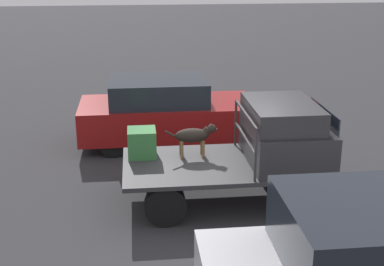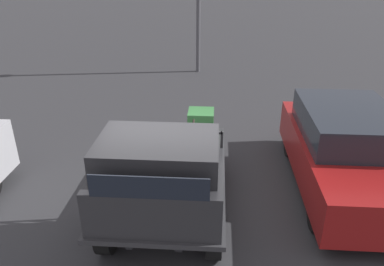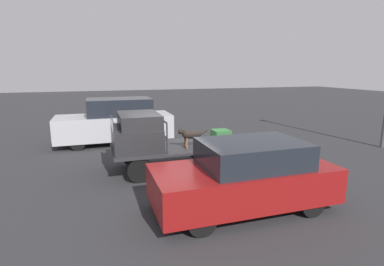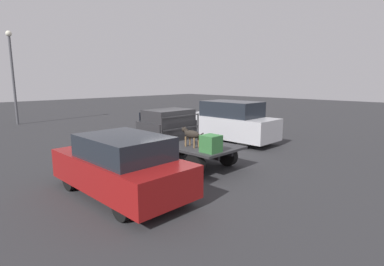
% 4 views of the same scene
% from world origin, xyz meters
% --- Properties ---
extents(ground_plane, '(80.00, 80.00, 0.00)m').
position_xyz_m(ground_plane, '(0.00, 0.00, 0.00)').
color(ground_plane, '#2D2D30').
extents(flatbed_truck, '(3.82, 2.00, 0.79)m').
position_xyz_m(flatbed_truck, '(0.00, 0.00, 0.58)').
color(flatbed_truck, black).
rests_on(flatbed_truck, ground).
extents(truck_cab, '(1.43, 1.88, 1.13)m').
position_xyz_m(truck_cab, '(1.11, 0.00, 1.33)').
color(truck_cab, '#28282B').
rests_on(truck_cab, flatbed_truck).
extents(truck_headboard, '(0.04, 1.88, 0.96)m').
position_xyz_m(truck_headboard, '(0.36, 0.00, 1.42)').
color(truck_headboard, '#2D2D30').
rests_on(truck_headboard, flatbed_truck).
extents(dog, '(1.02, 0.27, 0.67)m').
position_xyz_m(dog, '(-0.53, 0.38, 1.21)').
color(dog, brown).
rests_on(dog, flatbed_truck).
extents(cargo_crate, '(0.54, 0.54, 0.54)m').
position_xyz_m(cargo_crate, '(-1.54, 0.50, 1.06)').
color(cargo_crate, '#337038').
rests_on(cargo_crate, flatbed_truck).
extents(parked_sedan, '(4.25, 1.87, 1.64)m').
position_xyz_m(parked_sedan, '(-0.92, 3.37, 0.82)').
color(parked_sedan, black).
rests_on(parked_sedan, ground).
extents(parked_pickup_far, '(5.00, 1.90, 2.00)m').
position_xyz_m(parked_pickup_far, '(1.47, -4.30, 0.98)').
color(parked_pickup_far, black).
rests_on(parked_pickup_far, ground).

